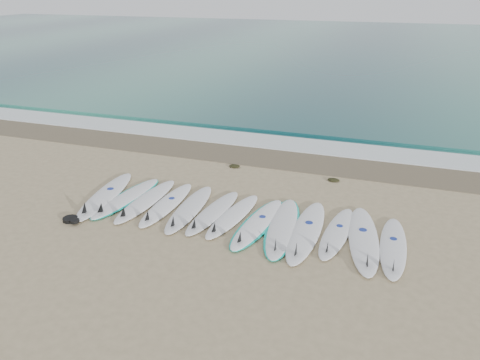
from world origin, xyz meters
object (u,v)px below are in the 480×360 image
(surfboard_12, at_px, (393,248))
(leash_coil, at_px, (71,220))
(surfboard_6, at_px, (232,216))
(surfboard_0, at_px, (104,196))

(surfboard_12, xyz_separation_m, leash_coil, (-6.72, -1.06, -0.01))
(surfboard_6, bearing_deg, surfboard_0, -172.72)
(surfboard_6, distance_m, leash_coil, 3.52)
(surfboard_6, relative_size, surfboard_12, 0.98)
(leash_coil, bearing_deg, surfboard_6, 21.38)
(surfboard_0, bearing_deg, leash_coil, -98.50)
(surfboard_0, xyz_separation_m, leash_coil, (0.01, -1.27, -0.01))
(surfboard_0, height_order, surfboard_12, surfboard_0)
(surfboard_0, relative_size, leash_coil, 6.39)
(surfboard_12, bearing_deg, surfboard_6, 174.55)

